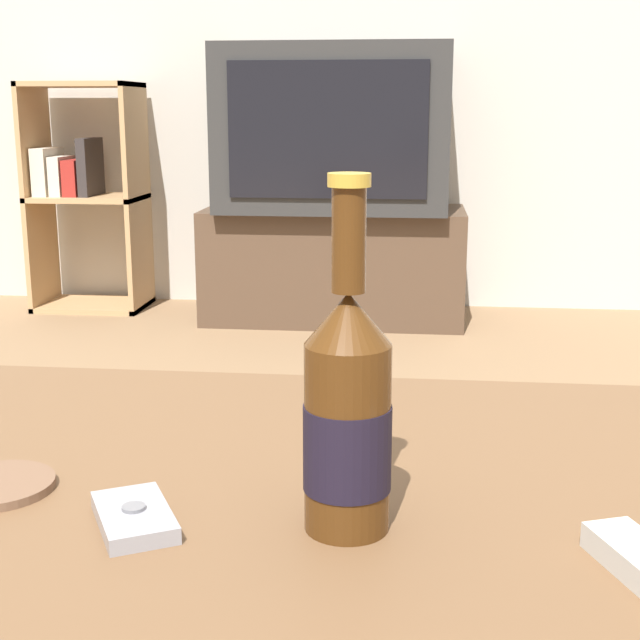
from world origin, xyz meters
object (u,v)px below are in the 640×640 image
(tv_stand, at_px, (334,264))
(television, at_px, (335,129))
(cell_phone, at_px, (134,517))
(bookshelf, at_px, (82,191))
(beer_bottle, at_px, (347,414))

(tv_stand, height_order, television, television)
(tv_stand, xyz_separation_m, cell_phone, (0.09, -2.77, 0.27))
(bookshelf, distance_m, beer_bottle, 3.13)
(tv_stand, distance_m, television, 0.52)
(tv_stand, xyz_separation_m, bookshelf, (-1.04, 0.09, 0.27))
(bookshelf, distance_m, cell_phone, 3.07)
(tv_stand, relative_size, bookshelf, 1.09)
(television, distance_m, bookshelf, 1.07)
(beer_bottle, bearing_deg, cell_phone, -175.02)
(bookshelf, bearing_deg, television, -5.04)
(beer_bottle, bearing_deg, bookshelf, 114.60)
(television, xyz_separation_m, beer_bottle, (0.27, -2.75, -0.16))
(bookshelf, relative_size, beer_bottle, 3.21)
(tv_stand, distance_m, cell_phone, 2.78)
(beer_bottle, bearing_deg, tv_stand, 95.52)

